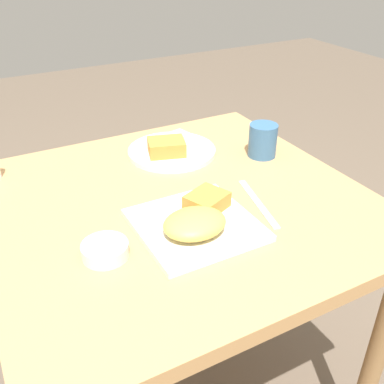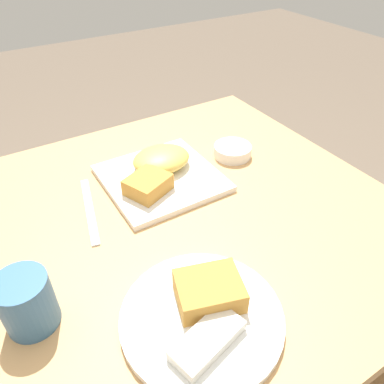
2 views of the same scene
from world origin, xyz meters
name	(u,v)px [view 2 (image 2 of 2)]	position (x,y,z in m)	size (l,w,h in m)	color
dining_table	(182,247)	(0.00, 0.00, 0.66)	(0.88, 0.85, 0.76)	tan
plate_square_near	(160,172)	(-0.02, -0.13, 0.78)	(0.25, 0.25, 0.06)	white
plate_oval_far	(204,313)	(0.09, 0.23, 0.77)	(0.25, 0.25, 0.05)	white
sauce_ramekin	(233,151)	(-0.22, -0.12, 0.77)	(0.09, 0.09, 0.03)	white
butter_knife	(90,210)	(0.16, -0.11, 0.76)	(0.06, 0.21, 0.00)	silver
coffee_mug	(27,302)	(0.32, 0.10, 0.81)	(0.08, 0.08, 0.09)	#386693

